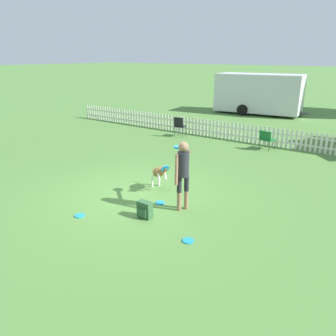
% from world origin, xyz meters
% --- Properties ---
extents(ground_plane, '(240.00, 240.00, 0.00)m').
position_xyz_m(ground_plane, '(0.00, 0.00, 0.00)').
color(ground_plane, '#4C7A38').
extents(handler_person, '(0.82, 1.01, 1.74)m').
position_xyz_m(handler_person, '(1.40, 0.02, 1.09)').
color(handler_person, '#8C664C').
rests_on(handler_person, ground_plane).
extents(leaping_dog, '(0.98, 0.64, 0.86)m').
position_xyz_m(leaping_dog, '(0.21, 0.68, 0.53)').
color(leaping_dog, olive).
rests_on(leaping_dog, ground_plane).
extents(frisbee_near_handler, '(0.24, 0.24, 0.02)m').
position_xyz_m(frisbee_near_handler, '(2.31, -1.18, 0.01)').
color(frisbee_near_handler, '#1E8CD8').
rests_on(frisbee_near_handler, ground_plane).
extents(frisbee_near_dog, '(0.24, 0.24, 0.02)m').
position_xyz_m(frisbee_near_dog, '(0.75, -0.03, 0.01)').
color(frisbee_near_dog, '#1E8CD8').
rests_on(frisbee_near_dog, ground_plane).
extents(frisbee_midfield, '(0.24, 0.24, 0.02)m').
position_xyz_m(frisbee_midfield, '(-0.39, -1.72, 0.01)').
color(frisbee_midfield, '#1E8CD8').
rests_on(frisbee_midfield, ground_plane).
extents(backpack_on_grass, '(0.35, 0.23, 0.41)m').
position_xyz_m(backpack_on_grass, '(0.92, -0.87, 0.20)').
color(backpack_on_grass, '#2D5633').
rests_on(backpack_on_grass, ground_plane).
extents(picket_fence, '(20.29, 0.04, 0.80)m').
position_xyz_m(picket_fence, '(-0.00, 7.21, 0.40)').
color(picket_fence, silver).
rests_on(picket_fence, ground_plane).
extents(folding_chair_blue_left, '(0.60, 0.61, 0.79)m').
position_xyz_m(folding_chair_blue_left, '(1.25, 6.52, 0.47)').
color(folding_chair_blue_left, '#333338').
rests_on(folding_chair_blue_left, ground_plane).
extents(folding_chair_center, '(0.52, 0.54, 0.93)m').
position_xyz_m(folding_chair_center, '(-2.83, 6.36, 0.56)').
color(folding_chair_center, '#333338').
rests_on(folding_chair_center, ground_plane).
extents(equipment_trailer, '(6.17, 2.74, 2.51)m').
position_xyz_m(equipment_trailer, '(-2.18, 14.66, 1.32)').
color(equipment_trailer, silver).
rests_on(equipment_trailer, ground_plane).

